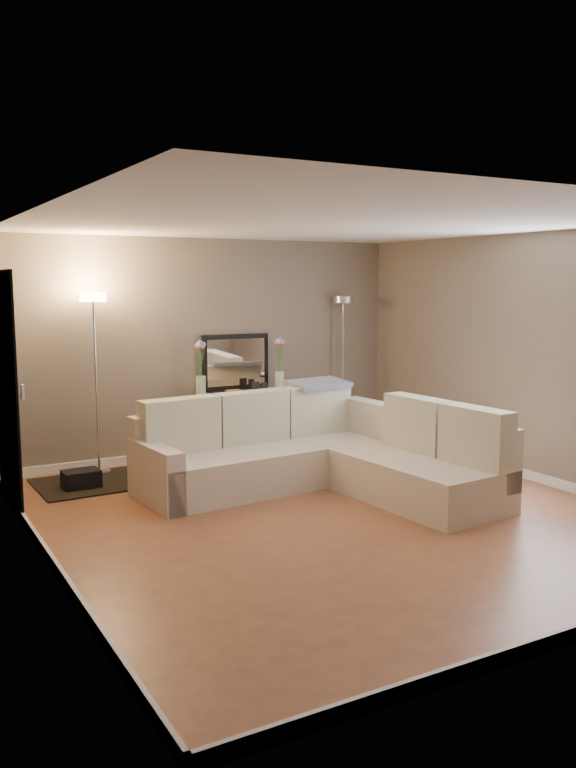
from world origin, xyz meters
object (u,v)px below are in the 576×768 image
sectional_sofa (319,454)px  floor_lamp_lit (95,347)px  console_table (236,421)px  floor_lamp_unlit (343,340)px

sectional_sofa → floor_lamp_lit: bearing=136.8°
sectional_sofa → floor_lamp_lit: size_ratio=1.47×
console_table → floor_lamp_unlit: 1.81m
floor_lamp_lit → floor_lamp_unlit: bearing=1.2°
sectional_sofa → console_table: bearing=93.8°
sectional_sofa → console_table: size_ratio=2.36×
floor_lamp_unlit → console_table: bearing=-179.0°
sectional_sofa → floor_lamp_lit: 2.67m
sectional_sofa → console_table: (-0.12, 1.72, 0.07)m
floor_lamp_lit → floor_lamp_unlit: (3.24, 0.07, -0.05)m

